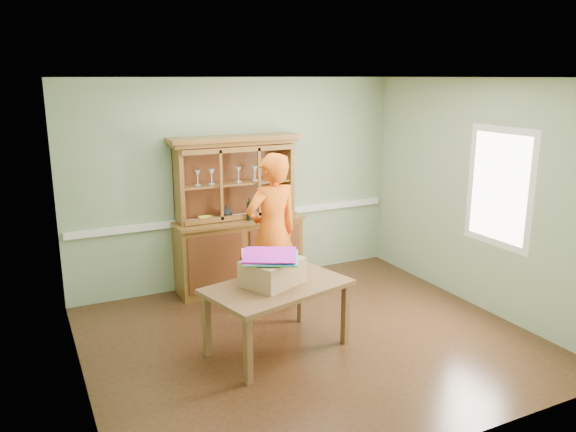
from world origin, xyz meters
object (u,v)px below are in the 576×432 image
china_hutch (238,235)px  person (272,233)px  dining_table (278,292)px  cardboard_box (272,272)px

china_hutch → person: 0.89m
china_hutch → person: size_ratio=1.06×
dining_table → cardboard_box: 0.22m
cardboard_box → person: person is taller
china_hutch → dining_table: china_hutch is taller
cardboard_box → person: 1.02m
dining_table → person: person is taller
dining_table → cardboard_box: (-0.03, 0.04, 0.21)m
dining_table → person: 1.09m
dining_table → china_hutch: bearing=67.0°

